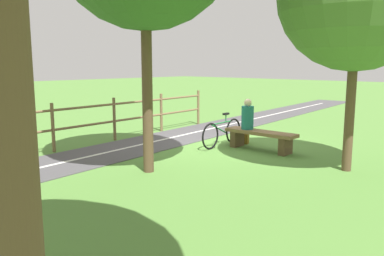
% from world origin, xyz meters
% --- Properties ---
extents(ground_plane, '(80.00, 80.00, 0.00)m').
position_xyz_m(ground_plane, '(0.00, 0.00, 0.00)').
color(ground_plane, '#548438').
extents(paved_path, '(5.28, 36.01, 0.02)m').
position_xyz_m(paved_path, '(1.33, 4.00, 0.01)').
color(paved_path, '#4C494C').
rests_on(paved_path, ground_plane).
extents(path_centre_line, '(3.19, 31.86, 0.00)m').
position_xyz_m(path_centre_line, '(1.33, 4.00, 0.02)').
color(path_centre_line, silver).
rests_on(path_centre_line, paved_path).
extents(bench, '(1.82, 0.47, 0.48)m').
position_xyz_m(bench, '(-0.99, -0.12, 0.33)').
color(bench, brown).
rests_on(bench, ground_plane).
extents(person_seated, '(0.30, 0.30, 0.75)m').
position_xyz_m(person_seated, '(-0.61, -0.12, 0.80)').
color(person_seated, '#1E6B66').
rests_on(person_seated, bench).
extents(bicycle, '(0.16, 1.67, 0.84)m').
position_xyz_m(bicycle, '(-0.01, 0.11, 0.35)').
color(bicycle, black).
rests_on(bicycle, ground_plane).
extents(backpack, '(0.36, 0.33, 0.43)m').
position_xyz_m(backpack, '(-0.20, -0.51, 0.21)').
color(backpack, olive).
rests_on(backpack, ground_plane).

